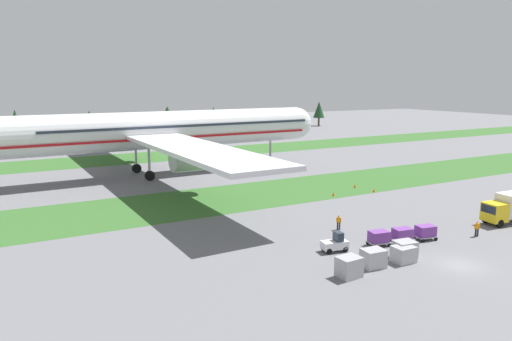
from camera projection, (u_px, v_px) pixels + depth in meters
name	position (u px, v px, depth m)	size (l,w,h in m)	color
ground_plane	(460.00, 265.00, 43.16)	(400.00, 400.00, 0.00)	slate
grass_strip_near	(273.00, 192.00, 72.21)	(320.00, 15.89, 0.01)	#336028
grass_strip_far	(177.00, 155.00, 109.94)	(320.00, 15.89, 0.01)	#336028
airliner	(154.00, 130.00, 83.90)	(68.35, 83.77, 22.94)	silver
baggage_tug	(335.00, 243.00, 46.64)	(2.78, 1.72, 1.97)	silver
cargo_dolly_lead	(379.00, 237.00, 48.23)	(2.42, 1.85, 1.55)	#A3A3A8
cargo_dolly_second	(403.00, 234.00, 49.16)	(2.42, 1.85, 1.55)	#A3A3A8
cargo_dolly_third	(425.00, 231.00, 50.09)	(2.42, 1.85, 1.55)	#A3A3A8
catering_truck	(510.00, 207.00, 56.10)	(7.15, 2.97, 3.58)	yellow
ground_crew_marshaller	(477.00, 228.00, 51.17)	(0.49, 0.36, 1.74)	black
ground_crew_loader	(339.00, 222.00, 53.54)	(0.42, 0.43, 1.74)	black
uld_container_0	(349.00, 267.00, 40.44)	(2.00, 1.60, 1.79)	#A3A3A8
uld_container_1	(373.00, 258.00, 42.61)	(2.00, 1.60, 1.67)	#A3A3A8
uld_container_2	(404.00, 254.00, 43.83)	(2.00, 1.60, 1.52)	#A3A3A8
uld_container_3	(405.00, 249.00, 44.95)	(2.00, 1.60, 1.64)	#A3A3A8
taxiway_marker_0	(374.00, 190.00, 72.12)	(0.44, 0.44, 0.56)	orange
taxiway_marker_1	(355.00, 186.00, 75.25)	(0.44, 0.44, 0.61)	orange
taxiway_marker_2	(334.00, 194.00, 69.62)	(0.44, 0.44, 0.61)	orange
distant_tree_line	(104.00, 118.00, 143.64)	(152.23, 9.28, 9.98)	#4C3823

